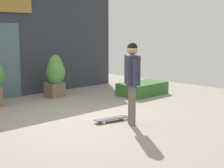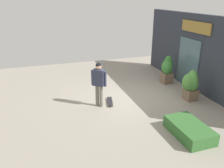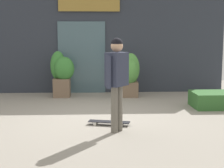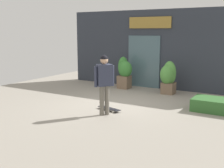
# 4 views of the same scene
# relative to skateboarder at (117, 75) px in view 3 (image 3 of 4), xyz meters

# --- Properties ---
(ground_plane) EXTENTS (12.00, 12.00, 0.00)m
(ground_plane) POSITION_rel_skateboarder_xyz_m (-0.37, 1.16, -1.07)
(ground_plane) COLOR gray
(building_facade) EXTENTS (8.05, 0.31, 3.28)m
(building_facade) POSITION_rel_skateboarder_xyz_m (-0.38, 4.61, 0.56)
(building_facade) COLOR #2D333D
(building_facade) RESTS_ON ground_plane
(skateboarder) EXTENTS (0.46, 0.50, 1.74)m
(skateboarder) POSITION_rel_skateboarder_xyz_m (0.00, 0.00, 0.00)
(skateboarder) COLOR #666056
(skateboarder) RESTS_ON ground_plane
(skateboard) EXTENTS (0.85, 0.38, 0.08)m
(skateboard) POSITION_rel_skateboarder_xyz_m (-0.13, 0.47, -1.01)
(skateboard) COLOR black
(skateboard) RESTS_ON ground_plane
(planter_box_left) EXTENTS (0.71, 0.62, 1.33)m
(planter_box_left) POSITION_rel_skateboarder_xyz_m (-1.35, 3.75, -0.34)
(planter_box_left) COLOR brown
(planter_box_left) RESTS_ON ground_plane
(planter_box_right) EXTENTS (0.58, 0.64, 1.27)m
(planter_box_right) POSITION_rel_skateboarder_xyz_m (0.62, 3.64, -0.39)
(planter_box_right) COLOR brown
(planter_box_right) RESTS_ON ground_plane
(hedge_ledge) EXTENTS (1.51, 0.90, 0.38)m
(hedge_ledge) POSITION_rel_skateboarder_xyz_m (2.78, 2.06, -0.88)
(hedge_ledge) COLOR #33662D
(hedge_ledge) RESTS_ON ground_plane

